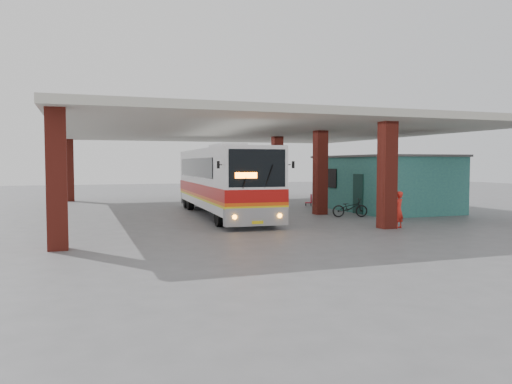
{
  "coord_description": "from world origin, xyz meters",
  "views": [
    {
      "loc": [
        -8.84,
        -20.37,
        2.66
      ],
      "look_at": [
        -1.62,
        0.0,
        1.42
      ],
      "focal_mm": 35.0,
      "sensor_mm": 36.0,
      "label": 1
    }
  ],
  "objects_px": {
    "motorcycle": "(350,208)",
    "red_chair": "(310,201)",
    "coach_bus": "(223,181)",
    "pedestrian": "(398,210)"
  },
  "relations": [
    {
      "from": "motorcycle",
      "to": "red_chair",
      "type": "xyz_separation_m",
      "value": [
        0.91,
        6.45,
        -0.12
      ]
    },
    {
      "from": "coach_bus",
      "to": "red_chair",
      "type": "distance_m",
      "value": 7.76
    },
    {
      "from": "coach_bus",
      "to": "red_chair",
      "type": "xyz_separation_m",
      "value": [
        6.66,
        3.72,
        -1.44
      ]
    },
    {
      "from": "coach_bus",
      "to": "red_chair",
      "type": "bearing_deg",
      "value": 32.18
    },
    {
      "from": "coach_bus",
      "to": "red_chair",
      "type": "height_order",
      "value": "coach_bus"
    },
    {
      "from": "coach_bus",
      "to": "pedestrian",
      "type": "xyz_separation_m",
      "value": [
        5.44,
        -7.13,
        -1.03
      ]
    },
    {
      "from": "motorcycle",
      "to": "red_chair",
      "type": "distance_m",
      "value": 6.52
    },
    {
      "from": "pedestrian",
      "to": "red_chair",
      "type": "xyz_separation_m",
      "value": [
        1.22,
        10.85,
        -0.41
      ]
    },
    {
      "from": "coach_bus",
      "to": "pedestrian",
      "type": "relative_size",
      "value": 8.25
    },
    {
      "from": "motorcycle",
      "to": "red_chair",
      "type": "bearing_deg",
      "value": 5.74
    }
  ]
}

